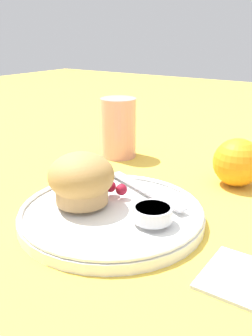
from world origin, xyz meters
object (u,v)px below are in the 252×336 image
muffin (81,179)px  juice_glass (118,128)px  butter_knife (146,190)px  orange_fruit (237,162)px

muffin → juice_glass: (-0.11, 0.24, 0.01)m
muffin → butter_knife: 0.10m
orange_fruit → juice_glass: (-0.25, 0.01, 0.02)m
muffin → orange_fruit: 0.26m
butter_knife → juice_glass: size_ratio=1.34×
butter_knife → juice_glass: bearing=157.0°
muffin → juice_glass: juice_glass is taller
muffin → orange_fruit: muffin is taller
muffin → butter_knife: (0.05, 0.08, -0.03)m
butter_knife → orange_fruit: bearing=81.2°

